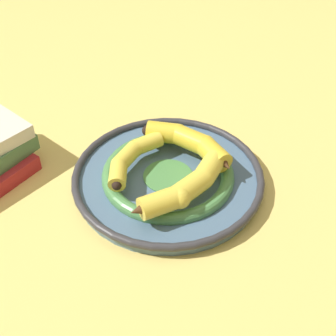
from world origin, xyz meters
name	(u,v)px	position (x,y,z in m)	size (l,w,h in m)	color
ground_plane	(187,174)	(0.00, 0.00, 0.00)	(2.80, 2.80, 0.00)	#E5CC6B
decorative_bowl	(168,177)	(-0.03, -0.03, 0.02)	(0.34, 0.34, 0.03)	slate
banana_a	(132,156)	(-0.10, -0.02, 0.05)	(0.09, 0.16, 0.03)	yellow
banana_b	(186,187)	(0.01, -0.09, 0.05)	(0.15, 0.18, 0.04)	yellow
banana_c	(191,142)	(0.00, 0.03, 0.05)	(0.18, 0.12, 0.04)	yellow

